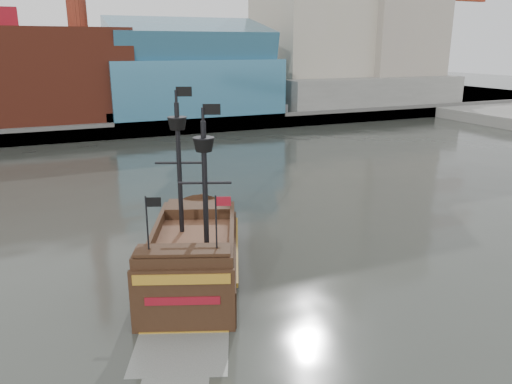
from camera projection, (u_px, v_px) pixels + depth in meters
name	position (u px, v px, depth m)	size (l,w,h in m)	color
ground	(391.00, 328.00, 26.25)	(400.00, 400.00, 0.00)	#2B2E29
promenade_far	(118.00, 110.00, 106.86)	(220.00, 60.00, 2.00)	slate
seawall	(146.00, 129.00, 80.84)	(220.00, 1.00, 2.60)	#4C4C49
crane_a	(444.00, 25.00, 123.10)	(22.50, 4.00, 32.25)	slate
crane_b	(443.00, 41.00, 136.58)	(19.10, 4.00, 26.25)	slate
pirate_ship	(194.00, 260.00, 31.78)	(10.92, 17.73, 12.77)	black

